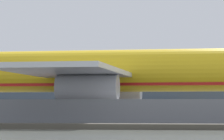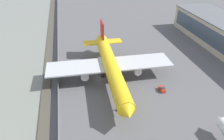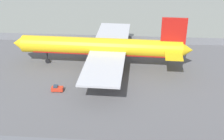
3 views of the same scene
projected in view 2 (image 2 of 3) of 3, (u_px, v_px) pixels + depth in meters
The scene contains 5 objects.
ground_plane at pixel (100, 79), 86.66m from camera, with size 500.00×500.00×0.00m, color #565659.
shoreline_seawall at pixel (47, 84), 82.81m from camera, with size 320.00×3.00×0.50m.
perimeter_fence at pixel (58, 81), 83.05m from camera, with size 280.00×0.10×2.75m.
cargo_jet_yellow at pixel (111, 66), 82.80m from camera, with size 56.80×48.50×16.75m.
baggage_tug at pixel (162, 89), 79.28m from camera, with size 3.26×1.73×1.80m.
Camera 2 is at (72.03, -10.64, 47.37)m, focal length 35.00 mm.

